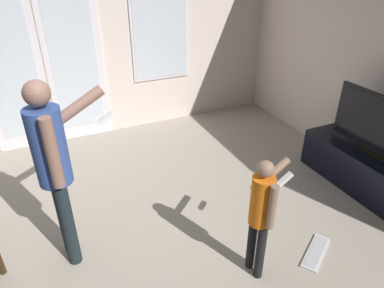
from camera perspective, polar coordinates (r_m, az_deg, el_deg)
name	(u,v)px	position (r m, az deg, el deg)	size (l,w,h in m)	color
ground_plane	(109,257)	(3.15, -13.69, -17.84)	(6.21, 4.88, 0.02)	#B1A493
wall_back_with_doors	(53,35)	(4.68, -22.07, 16.40)	(6.21, 0.09, 2.86)	silver
tv_stand	(372,175)	(4.09, 27.79, -4.53)	(0.48, 1.59, 0.43)	black
person_adult	(55,161)	(2.69, -21.89, -2.66)	(0.65, 0.46, 1.55)	#1C262B
person_child	(262,209)	(2.58, 11.52, -10.60)	(0.45, 0.30, 1.04)	black
loose_keyboard	(316,252)	(3.26, 19.90, -16.58)	(0.44, 0.34, 0.02)	white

